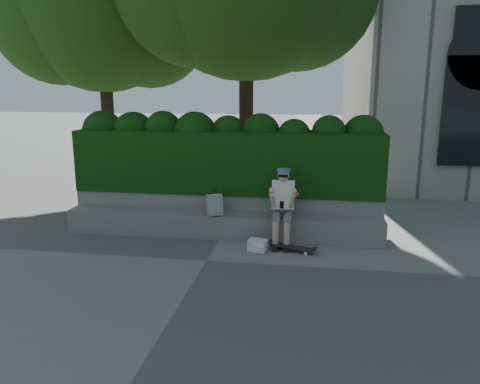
% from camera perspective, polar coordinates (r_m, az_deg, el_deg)
% --- Properties ---
extents(ground, '(80.00, 80.00, 0.00)m').
position_cam_1_polar(ground, '(7.79, -4.10, -8.36)').
color(ground, slate).
rests_on(ground, ground).
extents(bench_ledge, '(6.00, 0.45, 0.45)m').
position_cam_1_polar(bench_ledge, '(8.87, -2.31, -4.12)').
color(bench_ledge, gray).
rests_on(bench_ledge, ground).
extents(planter_wall, '(6.00, 0.50, 0.75)m').
position_cam_1_polar(planter_wall, '(9.28, -1.74, -2.39)').
color(planter_wall, gray).
rests_on(planter_wall, ground).
extents(hedge, '(6.00, 1.00, 1.20)m').
position_cam_1_polar(hedge, '(9.29, -1.53, 3.78)').
color(hedge, black).
rests_on(hedge, planter_wall).
extents(tree_right, '(4.50, 4.50, 7.13)m').
position_cam_1_polar(tree_right, '(13.40, -16.58, 21.16)').
color(tree_right, black).
rests_on(tree_right, ground).
extents(person, '(0.40, 0.76, 1.38)m').
position_cam_1_polar(person, '(8.41, 5.25, -1.39)').
color(person, slate).
rests_on(person, ground).
extents(skateboard, '(0.81, 0.42, 0.08)m').
position_cam_1_polar(skateboard, '(8.23, 6.37, -6.72)').
color(skateboard, black).
rests_on(skateboard, ground).
extents(backpack_plaid, '(0.31, 0.27, 0.41)m').
position_cam_1_polar(backpack_plaid, '(8.68, -3.10, -1.58)').
color(backpack_plaid, '#BDBCC1').
rests_on(backpack_plaid, bench_ledge).
extents(backpack_ground, '(0.35, 0.29, 0.20)m').
position_cam_1_polar(backpack_ground, '(8.20, 2.15, -6.49)').
color(backpack_ground, silver).
rests_on(backpack_ground, ground).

